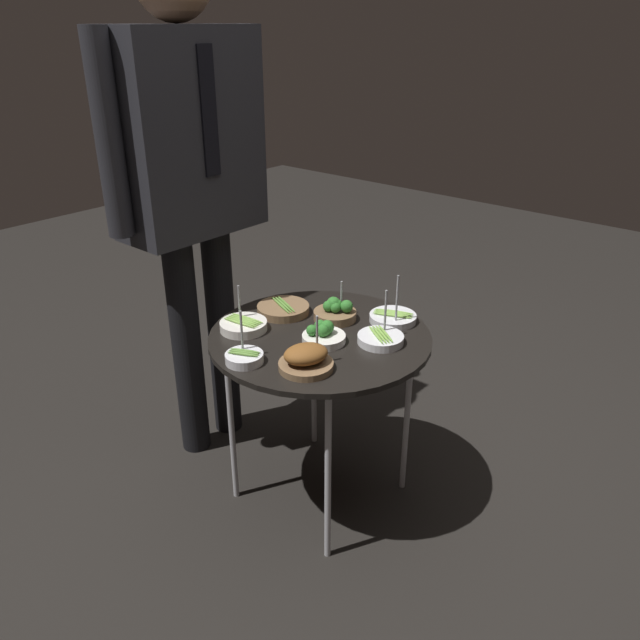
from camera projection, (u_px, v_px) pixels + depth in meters
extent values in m
plane|color=black|center=(320.00, 490.00, 2.25)|extent=(8.00, 8.00, 0.00)
cylinder|color=black|center=(320.00, 337.00, 1.98)|extent=(0.71, 0.71, 0.02)
cylinder|color=#B7B7BC|center=(407.00, 416.00, 2.14)|extent=(0.02, 0.02, 0.62)
cylinder|color=#B7B7BC|center=(328.00, 478.00, 1.85)|extent=(0.02, 0.02, 0.62)
cylinder|color=#B7B7BC|center=(314.00, 375.00, 2.39)|extent=(0.02, 0.02, 0.62)
cylinder|color=#B7B7BC|center=(231.00, 424.00, 2.10)|extent=(0.02, 0.02, 0.62)
cylinder|color=brown|center=(306.00, 366.00, 1.78)|extent=(0.16, 0.16, 0.02)
ellipsoid|color=brown|center=(306.00, 354.00, 1.76)|extent=(0.16, 0.15, 0.05)
cylinder|color=#939399|center=(317.00, 340.00, 1.77)|extent=(0.01, 0.01, 0.15)
cylinder|color=brown|center=(335.00, 315.00, 2.07)|extent=(0.14, 0.14, 0.03)
sphere|color=#2D7028|center=(336.00, 305.00, 2.06)|extent=(0.04, 0.04, 0.04)
sphere|color=#2D7028|center=(333.00, 304.00, 2.06)|extent=(0.05, 0.05, 0.05)
sphere|color=#2D7028|center=(328.00, 306.00, 2.05)|extent=(0.04, 0.04, 0.04)
sphere|color=#2D7028|center=(335.00, 308.00, 2.05)|extent=(0.04, 0.04, 0.04)
sphere|color=#2D7028|center=(347.00, 307.00, 2.05)|extent=(0.04, 0.04, 0.04)
cylinder|color=#939399|center=(341.00, 298.00, 2.08)|extent=(0.01, 0.01, 0.12)
cylinder|color=silver|center=(393.00, 318.00, 2.06)|extent=(0.16, 0.16, 0.02)
ellipsoid|color=#7AA847|center=(394.00, 312.00, 2.06)|extent=(0.06, 0.12, 0.01)
ellipsoid|color=#7AA847|center=(393.00, 313.00, 2.05)|extent=(0.06, 0.12, 0.01)
ellipsoid|color=#7AA847|center=(393.00, 314.00, 2.05)|extent=(0.06, 0.12, 0.01)
ellipsoid|color=#7AA847|center=(392.00, 315.00, 2.04)|extent=(0.06, 0.12, 0.01)
cylinder|color=#939399|center=(397.00, 301.00, 1.98)|extent=(0.01, 0.01, 0.18)
cylinder|color=silver|center=(244.00, 326.00, 2.00)|extent=(0.15, 0.15, 0.03)
ellipsoid|color=#7AA847|center=(247.00, 318.00, 2.01)|extent=(0.02, 0.13, 0.01)
ellipsoid|color=#7AA847|center=(245.00, 319.00, 2.00)|extent=(0.02, 0.13, 0.01)
ellipsoid|color=#7AA847|center=(243.00, 320.00, 1.99)|extent=(0.02, 0.13, 0.01)
ellipsoid|color=#7AA847|center=(241.00, 322.00, 1.98)|extent=(0.02, 0.13, 0.01)
ellipsoid|color=#7AA847|center=(239.00, 323.00, 1.97)|extent=(0.02, 0.13, 0.01)
cylinder|color=#939399|center=(239.00, 305.00, 2.01)|extent=(0.01, 0.01, 0.14)
cylinder|color=silver|center=(381.00, 339.00, 1.92)|extent=(0.14, 0.14, 0.03)
ellipsoid|color=#7AA847|center=(385.00, 333.00, 1.92)|extent=(0.08, 0.11, 0.01)
ellipsoid|color=#7AA847|center=(382.00, 334.00, 1.91)|extent=(0.08, 0.11, 0.01)
ellipsoid|color=#7AA847|center=(379.00, 334.00, 1.91)|extent=(0.08, 0.11, 0.01)
ellipsoid|color=#7AA847|center=(376.00, 335.00, 1.91)|extent=(0.08, 0.11, 0.01)
cylinder|color=#939399|center=(385.00, 314.00, 1.92)|extent=(0.01, 0.01, 0.16)
cylinder|color=silver|center=(324.00, 338.00, 1.92)|extent=(0.14, 0.14, 0.02)
sphere|color=#2D7028|center=(327.00, 327.00, 1.92)|extent=(0.04, 0.04, 0.04)
sphere|color=#2D7028|center=(320.00, 325.00, 1.94)|extent=(0.04, 0.04, 0.04)
sphere|color=#2D7028|center=(312.00, 330.00, 1.91)|extent=(0.03, 0.03, 0.03)
sphere|color=#2D7028|center=(323.00, 330.00, 1.90)|extent=(0.04, 0.04, 0.04)
sphere|color=#2D7028|center=(326.00, 330.00, 1.91)|extent=(0.03, 0.03, 0.03)
cylinder|color=silver|center=(244.00, 358.00, 1.81)|extent=(0.11, 0.11, 0.03)
ellipsoid|color=#5B8938|center=(245.00, 351.00, 1.81)|extent=(0.05, 0.09, 0.01)
ellipsoid|color=#5B8938|center=(244.00, 352.00, 1.80)|extent=(0.05, 0.09, 0.01)
ellipsoid|color=#5B8938|center=(243.00, 354.00, 1.79)|extent=(0.05, 0.09, 0.01)
cylinder|color=#939399|center=(242.00, 334.00, 1.81)|extent=(0.01, 0.01, 0.15)
cylinder|color=brown|center=(283.00, 309.00, 2.12)|extent=(0.18, 0.18, 0.03)
ellipsoid|color=#5B8938|center=(286.00, 304.00, 2.11)|extent=(0.07, 0.14, 0.01)
ellipsoid|color=#5B8938|center=(283.00, 304.00, 2.11)|extent=(0.07, 0.14, 0.01)
ellipsoid|color=#5B8938|center=(280.00, 305.00, 2.10)|extent=(0.07, 0.14, 0.01)
cylinder|color=black|center=(187.00, 349.00, 2.31)|extent=(0.11, 0.11, 0.87)
cylinder|color=black|center=(222.00, 333.00, 2.43)|extent=(0.11, 0.11, 0.87)
cube|color=#28282D|center=(186.00, 134.00, 2.04)|extent=(0.49, 0.24, 0.65)
cube|color=black|center=(209.00, 112.00, 1.93)|extent=(0.06, 0.01, 0.39)
cylinder|color=#28282D|center=(108.00, 137.00, 1.83)|extent=(0.08, 0.08, 0.60)
cylinder|color=#28282D|center=(249.00, 117.00, 2.22)|extent=(0.08, 0.08, 0.60)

